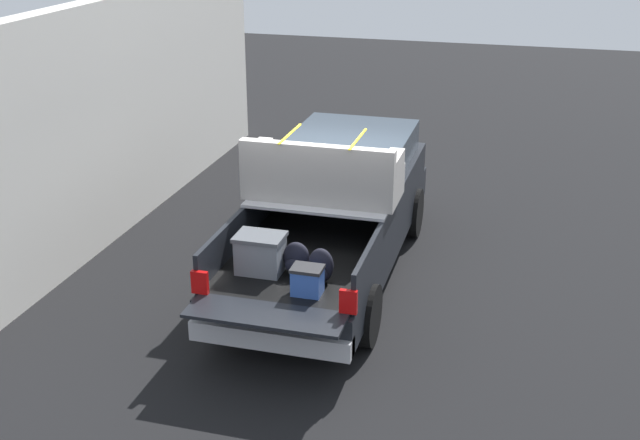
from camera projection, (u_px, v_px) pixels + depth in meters
name	position (u px, v px, depth m)	size (l,w,h in m)	color
ground_plane	(331.00, 274.00, 11.66)	(40.00, 40.00, 0.00)	black
pickup_truck	(337.00, 206.00, 11.60)	(6.05, 2.06, 2.23)	black
building_facade	(131.00, 108.00, 13.23)	(9.92, 0.36, 3.71)	silver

